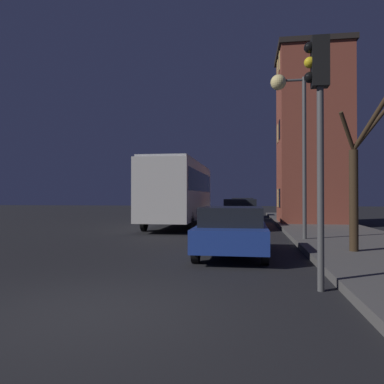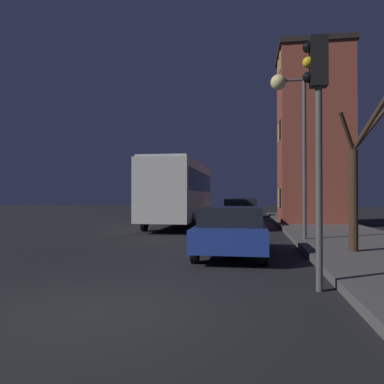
{
  "view_description": "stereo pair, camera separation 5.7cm",
  "coord_description": "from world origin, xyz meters",
  "px_view_note": "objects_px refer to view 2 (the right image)",
  "views": [
    {
      "loc": [
        2.24,
        -5.24,
        1.69
      ],
      "look_at": [
        0.16,
        8.56,
        1.85
      ],
      "focal_mm": 35.0,
      "sensor_mm": 36.0,
      "label": 1
    },
    {
      "loc": [
        2.29,
        -5.23,
        1.69
      ],
      "look_at": [
        0.16,
        8.56,
        1.85
      ],
      "focal_mm": 35.0,
      "sensor_mm": 36.0,
      "label": 2
    }
  ],
  "objects_px": {
    "streetlamp": "(289,111)",
    "bus": "(180,189)",
    "car_mid_lane": "(241,213)",
    "traffic_light": "(317,109)",
    "bare_tree": "(356,181)",
    "car_near_lane": "(232,230)",
    "car_far_lane": "(244,207)"
  },
  "relations": [
    {
      "from": "streetlamp",
      "to": "bus",
      "type": "relative_size",
      "value": 0.59
    },
    {
      "from": "bus",
      "to": "car_mid_lane",
      "type": "relative_size",
      "value": 2.22
    },
    {
      "from": "traffic_light",
      "to": "car_mid_lane",
      "type": "distance_m",
      "value": 13.5
    },
    {
      "from": "streetlamp",
      "to": "bus",
      "type": "bearing_deg",
      "value": 126.89
    },
    {
      "from": "bare_tree",
      "to": "car_mid_lane",
      "type": "relative_size",
      "value": 0.91
    },
    {
      "from": "traffic_light",
      "to": "bus",
      "type": "relative_size",
      "value": 0.46
    },
    {
      "from": "bus",
      "to": "car_near_lane",
      "type": "xyz_separation_m",
      "value": [
        3.37,
        -10.08,
        -1.38
      ]
    },
    {
      "from": "car_near_lane",
      "to": "car_mid_lane",
      "type": "relative_size",
      "value": 0.91
    },
    {
      "from": "streetlamp",
      "to": "car_near_lane",
      "type": "bearing_deg",
      "value": -121.59
    },
    {
      "from": "bus",
      "to": "car_mid_lane",
      "type": "distance_m",
      "value": 3.71
    },
    {
      "from": "car_far_lane",
      "to": "bus",
      "type": "bearing_deg",
      "value": -109.57
    },
    {
      "from": "streetlamp",
      "to": "bare_tree",
      "type": "relative_size",
      "value": 1.44
    },
    {
      "from": "traffic_light",
      "to": "bare_tree",
      "type": "relative_size",
      "value": 1.11
    },
    {
      "from": "car_near_lane",
      "to": "car_far_lane",
      "type": "relative_size",
      "value": 0.98
    },
    {
      "from": "traffic_light",
      "to": "car_mid_lane",
      "type": "bearing_deg",
      "value": 97.17
    },
    {
      "from": "streetlamp",
      "to": "car_far_lane",
      "type": "xyz_separation_m",
      "value": [
        -1.87,
        16.55,
        -3.94
      ]
    },
    {
      "from": "bus",
      "to": "car_mid_lane",
      "type": "height_order",
      "value": "bus"
    },
    {
      "from": "traffic_light",
      "to": "bus",
      "type": "bearing_deg",
      "value": 110.22
    },
    {
      "from": "bare_tree",
      "to": "car_near_lane",
      "type": "bearing_deg",
      "value": -176.91
    },
    {
      "from": "traffic_light",
      "to": "car_mid_lane",
      "type": "height_order",
      "value": "traffic_light"
    },
    {
      "from": "traffic_light",
      "to": "car_near_lane",
      "type": "distance_m",
      "value": 4.79
    },
    {
      "from": "streetlamp",
      "to": "bus",
      "type": "height_order",
      "value": "streetlamp"
    },
    {
      "from": "car_near_lane",
      "to": "car_far_lane",
      "type": "distance_m",
      "value": 19.62
    },
    {
      "from": "car_far_lane",
      "to": "traffic_light",
      "type": "bearing_deg",
      "value": -85.87
    },
    {
      "from": "traffic_light",
      "to": "car_near_lane",
      "type": "bearing_deg",
      "value": 114.7
    },
    {
      "from": "car_mid_lane",
      "to": "car_near_lane",
      "type": "bearing_deg",
      "value": -90.28
    },
    {
      "from": "bare_tree",
      "to": "car_near_lane",
      "type": "distance_m",
      "value": 3.67
    },
    {
      "from": "traffic_light",
      "to": "car_mid_lane",
      "type": "xyz_separation_m",
      "value": [
        -1.66,
        13.17,
        -2.45
      ]
    },
    {
      "from": "bare_tree",
      "to": "car_far_lane",
      "type": "relative_size",
      "value": 0.98
    },
    {
      "from": "car_near_lane",
      "to": "car_far_lane",
      "type": "height_order",
      "value": "car_far_lane"
    },
    {
      "from": "streetlamp",
      "to": "car_mid_lane",
      "type": "distance_m",
      "value": 7.73
    },
    {
      "from": "streetlamp",
      "to": "bare_tree",
      "type": "distance_m",
      "value": 4.2
    }
  ]
}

